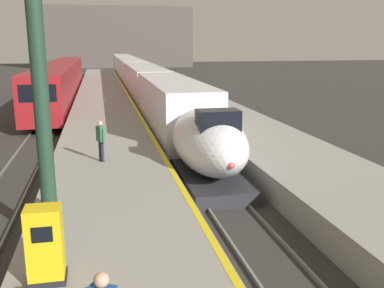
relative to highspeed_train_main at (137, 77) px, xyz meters
The scene contains 12 objects.
platform_left 23.43m from the highspeed_train_main, 99.97° to the right, with size 4.80×110.00×1.05m, color gray.
platform_right 23.43m from the highspeed_train_main, 80.03° to the right, with size 4.80×110.00×1.05m, color gray.
platform_left_safety_stripe 23.11m from the highspeed_train_main, 94.40° to the right, with size 0.20×107.80×0.01m, color yellow.
rail_main_left 20.38m from the highspeed_train_main, 92.12° to the right, with size 0.08×110.00×0.12m, color slate.
rail_main_right 20.38m from the highspeed_train_main, 87.88° to the right, with size 0.08×110.00×0.12m, color slate.
rail_secondary_left 22.21m from the highspeed_train_main, 113.58° to the right, with size 0.08×110.00×0.12m, color slate.
rail_secondary_right 21.65m from the highspeed_train_main, 109.92° to the right, with size 0.08×110.00×0.12m, color slate.
highspeed_train_main is the anchor object (origin of this frame).
regional_train_adjacent 9.18m from the highspeed_train_main, 151.92° to the right, with size 2.85×36.60×3.80m.
passenger_mid_platform 33.29m from the highspeed_train_main, 97.55° to the right, with size 0.37×0.51×1.69m.
ticket_machine_yellow 42.49m from the highspeed_train_main, 97.50° to the right, with size 0.76×0.62×1.60m.
terminus_back_wall 54.45m from the highspeed_train_main, 90.00° to the left, with size 36.00×2.00×14.00m, color #4C4742.
Camera 1 is at (-4.33, -2.81, 5.82)m, focal length 40.57 mm.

